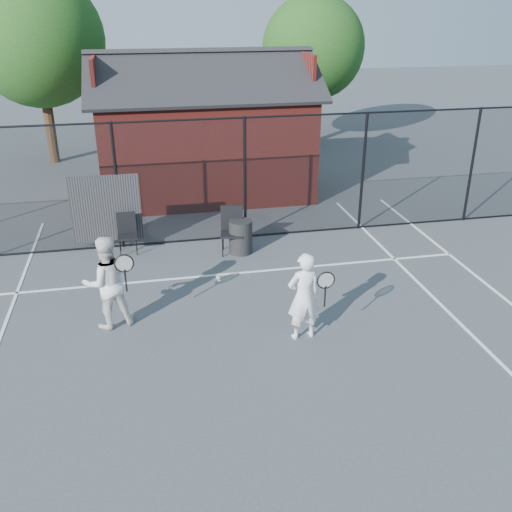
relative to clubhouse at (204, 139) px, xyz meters
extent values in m
plane|color=#454A4F|center=(-0.50, -9.00, -1.61)|extent=(80.00, 80.00, 0.00)
cube|color=white|center=(-0.50, -6.00, -1.60)|extent=(11.00, 0.06, 0.01)
cube|color=white|center=(-0.50, -6.15, -1.60)|extent=(0.06, 0.30, 0.01)
cylinder|color=black|center=(-2.50, -4.00, -0.11)|extent=(0.07, 0.07, 3.00)
cylinder|color=black|center=(0.50, -4.00, -0.11)|extent=(0.07, 0.07, 3.00)
cylinder|color=black|center=(3.50, -4.00, -0.11)|extent=(0.07, 0.07, 3.00)
cylinder|color=black|center=(6.50, -4.00, -0.11)|extent=(0.07, 0.07, 3.00)
cylinder|color=black|center=(-0.50, -4.00, 1.36)|extent=(22.00, 0.04, 0.04)
cylinder|color=black|center=(-0.50, -4.00, -1.58)|extent=(22.00, 0.04, 0.04)
cube|color=black|center=(-0.50, -4.00, -0.11)|extent=(22.00, 3.00, 0.01)
cube|color=black|center=(-2.80, -4.02, -0.61)|extent=(1.60, 0.04, 1.60)
cube|color=maroon|center=(0.00, 0.00, -0.11)|extent=(6.00, 4.00, 3.00)
cube|color=black|center=(0.00, -1.00, 1.92)|extent=(6.50, 2.36, 1.32)
cube|color=black|center=(0.00, 1.00, 1.92)|extent=(6.50, 2.36, 1.32)
cube|color=maroon|center=(-2.95, 0.00, 1.92)|extent=(0.10, 2.80, 1.06)
cube|color=maroon|center=(2.95, 0.00, 1.92)|extent=(0.10, 2.80, 1.06)
cylinder|color=#372716|center=(-5.00, 4.50, -0.35)|extent=(0.36, 0.36, 2.52)
sphere|color=#124012|center=(-5.00, 4.50, 2.59)|extent=(4.48, 4.48, 4.48)
cylinder|color=#372716|center=(5.00, 5.50, -0.49)|extent=(0.36, 0.36, 2.23)
sphere|color=#124012|center=(5.00, 5.50, 2.11)|extent=(3.97, 3.97, 3.97)
imported|color=white|center=(0.63, -8.74, -0.80)|extent=(0.64, 0.46, 1.62)
torus|color=black|center=(0.90, -9.06, -0.36)|extent=(0.32, 0.03, 0.32)
cylinder|color=black|center=(0.90, -9.06, -0.66)|extent=(0.03, 0.03, 0.39)
imported|color=white|center=(-2.69, -7.65, -0.73)|extent=(0.99, 0.86, 1.74)
torus|color=black|center=(-2.34, -8.00, -0.23)|extent=(0.34, 0.03, 0.34)
cylinder|color=black|center=(-2.34, -8.00, -0.56)|extent=(0.03, 0.03, 0.42)
cube|color=black|center=(-2.37, -4.40, -1.14)|extent=(0.45, 0.47, 0.92)
cube|color=black|center=(0.02, -4.90, -1.07)|extent=(0.60, 0.62, 1.08)
cylinder|color=black|center=(0.22, -4.90, -1.21)|extent=(0.58, 0.58, 0.79)
camera|label=1|loc=(-1.90, -17.01, 3.87)|focal=40.00mm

